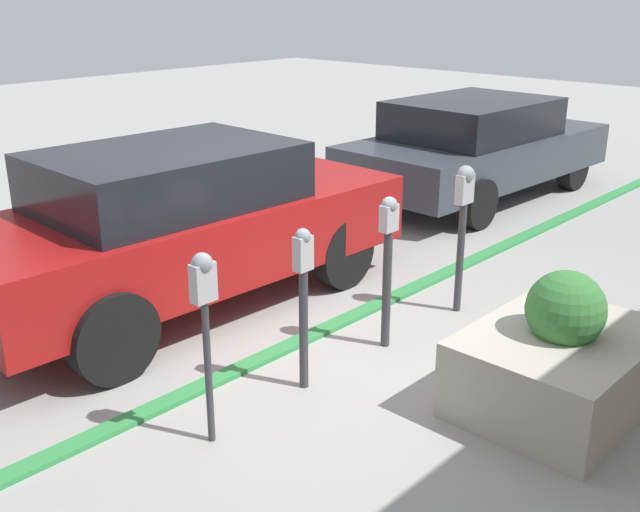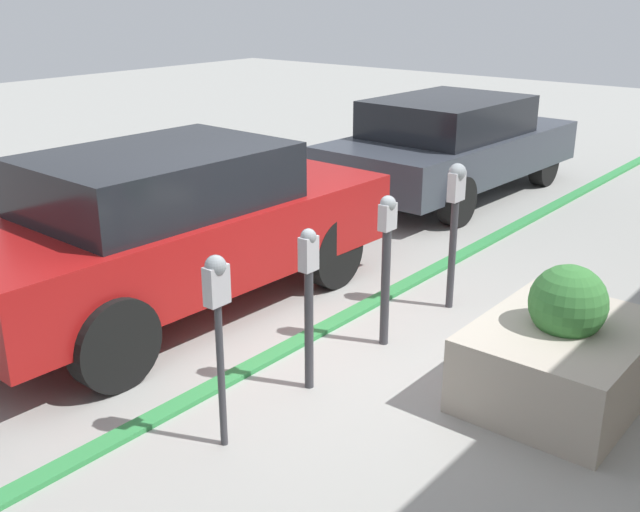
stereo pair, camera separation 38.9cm
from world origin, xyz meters
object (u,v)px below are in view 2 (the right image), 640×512
parking_meter_nearest (218,306)px  parking_meter_middle (386,252)px  parking_meter_fourth (455,208)px  planter_box (562,353)px  parking_meter_second (309,289)px  parked_car_middle (174,225)px  parked_car_rear (451,144)px

parking_meter_nearest → parking_meter_middle: (1.97, 0.03, -0.18)m
parking_meter_fourth → parking_meter_nearest: bearing=179.8°
parking_meter_fourth → planter_box: size_ratio=0.94×
parking_meter_second → parking_meter_fourth: 2.08m
parking_meter_second → parked_car_middle: size_ratio=0.29×
parking_meter_fourth → planter_box: bearing=-122.8°
parked_car_middle → parked_car_rear: bearing=2.9°
parking_meter_second → parking_meter_fourth: size_ratio=0.91×
parking_meter_second → parking_meter_nearest: bearing=-177.0°
parked_car_rear → parking_meter_nearest: bearing=-160.1°
parking_meter_nearest → parking_meter_fourth: (3.04, -0.01, -0.03)m
parking_meter_second → parked_car_middle: (0.37, 1.98, 0.01)m
parking_meter_second → parking_meter_middle: (1.00, -0.02, 0.02)m
parking_meter_nearest → parked_car_rear: parked_car_rear is taller
parking_meter_second → planter_box: parking_meter_second is taller
parking_meter_fourth → parked_car_rear: parked_car_rear is taller
parking_meter_nearest → parked_car_rear: (6.77, 2.16, -0.27)m
parked_car_middle → parking_meter_second: bearing=-99.1°
parking_meter_nearest → parking_meter_fourth: 3.04m
planter_box → parked_car_rear: bearing=38.1°
parking_meter_fourth → parked_car_rear: (3.72, 2.17, -0.24)m
planter_box → parked_car_middle: (-0.73, 3.55, 0.48)m
parking_meter_fourth → planter_box: 1.91m
parking_meter_nearest → parking_meter_second: 0.99m
parked_car_middle → parked_car_rear: size_ratio=0.99×
parking_meter_middle → parking_meter_fourth: 1.08m
parked_car_middle → parking_meter_fourth: bearing=-48.6°
planter_box → parked_car_middle: parked_car_middle is taller
parking_meter_second → planter_box: (1.10, -1.57, -0.46)m
parking_meter_middle → parked_car_middle: 2.09m
parked_car_middle → planter_box: bearing=-76.9°
parking_meter_middle → parking_meter_nearest: bearing=-179.1°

